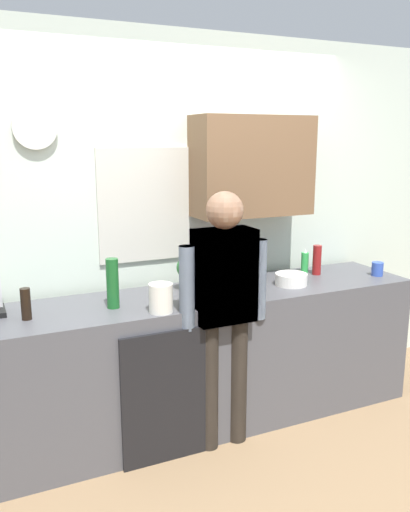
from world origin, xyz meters
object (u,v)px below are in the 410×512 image
cup_white_mug (248,274)px  mixing_bowl (291,279)px  bottle_dark_sauce (26,304)px  person_at_sink (224,300)px  dish_soap (305,262)px  person_guest (224,300)px  bottle_red_vinegar (317,260)px  cup_blue_mug (377,269)px  bottle_green_wine (113,283)px  storage_canister (161,298)px  potted_plant (188,271)px

cup_white_mug → mixing_bowl: size_ratio=0.43×
bottle_dark_sauce → cup_white_mug: bottle_dark_sauce is taller
cup_white_mug → person_at_sink: (-0.43, -0.46, -0.01)m
dish_soap → person_guest: (-0.93, -0.50, -0.04)m
bottle_dark_sauce → mixing_bowl: (1.74, -0.02, -0.05)m
bottle_red_vinegar → dish_soap: size_ratio=1.22×
cup_blue_mug → mixing_bowl: size_ratio=0.45×
bottle_green_wine → person_guest: person_guest is taller
storage_canister → person_at_sink: person_at_sink is taller
bottle_dark_sauce → storage_canister: 0.75m
person_at_sink → potted_plant: bearing=93.5°
person_at_sink → storage_canister: bearing=166.2°
bottle_red_vinegar → cup_white_mug: 0.55m
bottle_dark_sauce → bottle_green_wine: (0.49, 0.00, 0.06)m
bottle_green_wine → dish_soap: 1.56m
cup_white_mug → potted_plant: potted_plant is taller
bottle_dark_sauce → mixing_bowl: bottle_dark_sauce is taller
potted_plant → person_guest: bearing=-81.9°
cup_white_mug → bottle_green_wine: bearing=-168.8°
bottle_red_vinegar → cup_white_mug: size_ratio=2.32×
person_at_sink → person_guest: size_ratio=1.00×
bottle_dark_sauce → cup_blue_mug: (2.46, -0.07, -0.04)m
bottle_green_wine → person_at_sink: 0.67m
cup_white_mug → person_guest: (-0.43, -0.46, -0.01)m
bottle_red_vinegar → person_at_sink: 1.05m
cup_blue_mug → storage_canister: (-1.73, -0.12, 0.04)m
potted_plant → storage_canister: size_ratio=1.35×
person_at_sink → cup_white_mug: bearing=42.8°
bottle_green_wine → cup_white_mug: size_ratio=3.16×
bottle_red_vinegar → person_at_sink: (-0.97, -0.40, -0.07)m
mixing_bowl → potted_plant: 0.73m
cup_white_mug → mixing_bowl: 0.31m
storage_canister → person_at_sink: (0.38, -0.06, -0.04)m
cup_white_mug → potted_plant: size_ratio=0.41×
bottle_red_vinegar → potted_plant: (-1.03, 0.02, 0.02)m
potted_plant → person_at_sink: size_ratio=0.14×
cup_white_mug → storage_canister: 0.90m
person_guest → bottle_dark_sauce: bearing=4.9°
bottle_green_wine → cup_blue_mug: 1.97m
storage_canister → person_at_sink: bearing=-9.2°
bottle_dark_sauce → bottle_red_vinegar: 2.08m
cup_blue_mug → cup_white_mug: 0.97m
bottle_green_wine → cup_blue_mug: bottle_green_wine is taller
storage_canister → person_guest: size_ratio=0.11×
bottle_dark_sauce → cup_blue_mug: 2.46m
bottle_green_wine → potted_plant: 0.57m
storage_canister → person_guest: person_guest is taller
mixing_bowl → potted_plant: size_ratio=0.96×
storage_canister → bottle_red_vinegar: bearing=14.1°
bottle_green_wine → mixing_bowl: bottle_green_wine is taller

